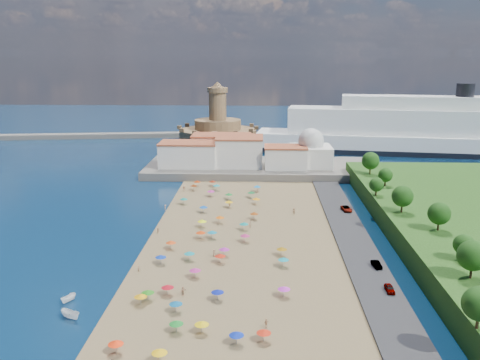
{
  "coord_description": "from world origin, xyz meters",
  "views": [
    {
      "loc": [
        10.41,
        -136.48,
        46.45
      ],
      "look_at": [
        4.0,
        25.0,
        8.0
      ],
      "focal_mm": 40.0,
      "sensor_mm": 36.0,
      "label": 1
    }
  ],
  "objects": [
    {
      "name": "jetty",
      "position": [
        -12.0,
        108.0,
        1.2
      ],
      "size": [
        18.0,
        70.0,
        2.4
      ],
      "primitive_type": "cube",
      "color": "#59544C",
      "rests_on": "ground"
    },
    {
      "name": "parked_cars",
      "position": [
        36.0,
        -5.83,
        1.4
      ],
      "size": [
        3.14,
        60.01,
        1.45
      ],
      "color": "gray",
      "rests_on": "promenade"
    },
    {
      "name": "terrace",
      "position": [
        10.0,
        73.0,
        1.5
      ],
      "size": [
        90.0,
        36.0,
        3.0
      ],
      "primitive_type": "cube",
      "color": "#59544C",
      "rests_on": "ground"
    },
    {
      "name": "fortress",
      "position": [
        -12.0,
        138.0,
        6.68
      ],
      "size": [
        40.0,
        40.0,
        32.4
      ],
      "color": "olive",
      "rests_on": "ground"
    },
    {
      "name": "beach_parasols",
      "position": [
        -1.12,
        -10.28,
        2.15
      ],
      "size": [
        31.74,
        113.78,
        2.2
      ],
      "color": "gray",
      "rests_on": "beach"
    },
    {
      "name": "domed_building",
      "position": [
        30.0,
        71.0,
        8.97
      ],
      "size": [
        16.0,
        16.0,
        15.0
      ],
      "color": "silver",
      "rests_on": "terrace"
    },
    {
      "name": "hillside_trees",
      "position": [
        48.09,
        -7.91,
        10.12
      ],
      "size": [
        14.09,
        111.54,
        7.65
      ],
      "color": "#382314",
      "rests_on": "hillside"
    },
    {
      "name": "ground",
      "position": [
        0.0,
        0.0,
        0.0
      ],
      "size": [
        700.0,
        700.0,
        0.0
      ],
      "primitive_type": "plane",
      "color": "#071938",
      "rests_on": "ground"
    },
    {
      "name": "beachgoers",
      "position": [
        -0.27,
        1.4,
        1.13
      ],
      "size": [
        39.56,
        93.84,
        1.84
      ],
      "color": "tan",
      "rests_on": "beach"
    },
    {
      "name": "breakwater",
      "position": [
        -110.0,
        153.0,
        1.3
      ],
      "size": [
        199.03,
        34.77,
        2.6
      ],
      "primitive_type": "cube",
      "rotation": [
        0.0,
        0.0,
        0.14
      ],
      "color": "#59544C",
      "rests_on": "ground"
    },
    {
      "name": "moored_boats",
      "position": [
        -24.4,
        -47.95,
        0.8
      ],
      "size": [
        6.46,
        10.41,
        1.71
      ],
      "color": "white",
      "rests_on": "ground"
    },
    {
      "name": "waterfront_buildings",
      "position": [
        -3.05,
        73.64,
        7.88
      ],
      "size": [
        57.0,
        29.0,
        11.0
      ],
      "color": "silver",
      "rests_on": "terrace"
    },
    {
      "name": "cruise_ship",
      "position": [
        83.85,
        116.87,
        9.8
      ],
      "size": [
        153.02,
        42.9,
        33.08
      ],
      "color": "black",
      "rests_on": "ground"
    }
  ]
}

